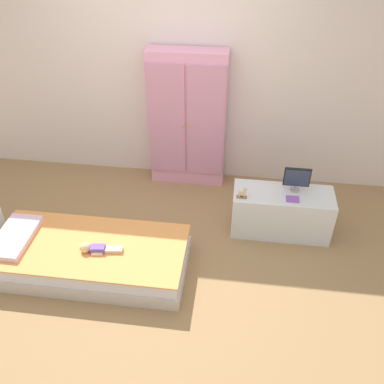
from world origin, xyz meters
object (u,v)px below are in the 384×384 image
at_px(tv_monitor, 297,178).
at_px(rocking_horse_toy, 243,193).
at_px(bed, 90,256).
at_px(book_purple, 293,199).
at_px(tv_stand, 281,212).
at_px(wardrobe, 188,121).
at_px(doll, 93,248).

xyz_separation_m(tv_monitor, rocking_horse_toy, (-0.52, -0.19, -0.09)).
bearing_deg(tv_monitor, rocking_horse_toy, -160.11).
distance_m(bed, book_purple, 2.04).
xyz_separation_m(bed, tv_stand, (1.81, 0.77, 0.10)).
distance_m(tv_stand, book_purple, 0.28).
relative_size(wardrobe, rocking_horse_toy, 13.04).
xyz_separation_m(bed, book_purple, (1.89, 0.68, 0.35)).
distance_m(rocking_horse_toy, book_purple, 0.49).
bearing_deg(wardrobe, book_purple, -37.87).
bearing_deg(tv_stand, rocking_horse_toy, -163.83).
bearing_deg(bed, tv_stand, 23.06).
xyz_separation_m(bed, wardrobe, (0.72, 1.59, 0.67)).
bearing_deg(tv_stand, book_purple, -50.20).
xyz_separation_m(rocking_horse_toy, book_purple, (0.49, 0.03, -0.05)).
bearing_deg(doll, tv_monitor, 26.13).
bearing_deg(tv_stand, bed, -156.94).
relative_size(tv_stand, rocking_horse_toy, 8.14).
height_order(bed, wardrobe, wardrobe).
relative_size(wardrobe, book_purple, 12.78).
height_order(tv_stand, tv_monitor, tv_monitor).
height_order(doll, wardrobe, wardrobe).
xyz_separation_m(wardrobe, rocking_horse_toy, (0.68, -0.94, -0.26)).
bearing_deg(tv_monitor, bed, -156.36).
relative_size(bed, rocking_horse_toy, 14.72).
relative_size(tv_monitor, book_purple, 2.09).
relative_size(bed, wardrobe, 1.13).
distance_m(doll, tv_monitor, 2.08).
xyz_separation_m(doll, rocking_horse_toy, (1.33, 0.72, 0.22)).
distance_m(tv_stand, tv_monitor, 0.42).
distance_m(bed, tv_stand, 1.97).
relative_size(bed, doll, 4.66).
bearing_deg(doll, tv_stand, 25.70).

